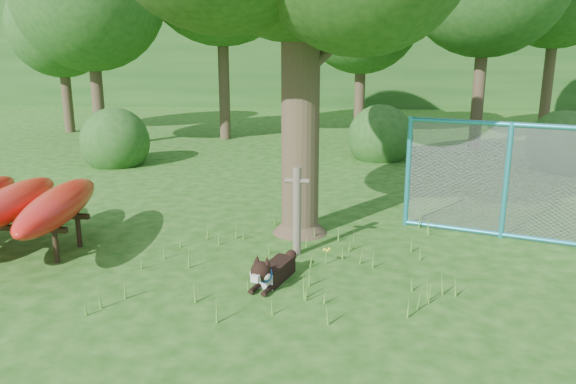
{
  "coord_description": "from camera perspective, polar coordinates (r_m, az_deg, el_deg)",
  "views": [
    {
      "loc": [
        0.97,
        -6.59,
        3.03
      ],
      "look_at": [
        0.2,
        1.2,
        1.0
      ],
      "focal_mm": 35.0,
      "sensor_mm": 36.0,
      "label": 1
    }
  ],
  "objects": [
    {
      "name": "ground",
      "position": [
        7.32,
        -2.52,
        -9.94
      ],
      "size": [
        80.0,
        80.0,
        0.0
      ],
      "primitive_type": "plane",
      "color": "#194B0F",
      "rests_on": "ground"
    },
    {
      "name": "wooden_post",
      "position": [
        8.29,
        0.92,
        -1.72
      ],
      "size": [
        0.37,
        0.13,
        1.34
      ],
      "rotation": [
        0.0,
        0.0,
        -0.09
      ],
      "color": "brown",
      "rests_on": "ground"
    },
    {
      "name": "husky_dog",
      "position": [
        7.42,
        -1.7,
        -8.08
      ],
      "size": [
        0.54,
        1.07,
        0.5
      ],
      "rotation": [
        0.0,
        0.0,
        -0.31
      ],
      "color": "black",
      "rests_on": "ground"
    },
    {
      "name": "fence_section",
      "position": [
        9.61,
        21.28,
        1.05
      ],
      "size": [
        3.09,
        1.18,
        3.17
      ],
      "rotation": [
        0.0,
        0.0,
        -0.35
      ],
      "color": "#27A0B6",
      "rests_on": "ground"
    },
    {
      "name": "wildflower_clump",
      "position": [
        8.08,
        3.91,
        -6.01
      ],
      "size": [
        0.11,
        0.11,
        0.25
      ],
      "rotation": [
        0.0,
        0.0,
        -0.05
      ],
      "color": "#528D2E",
      "rests_on": "ground"
    },
    {
      "name": "bg_tree_c",
      "position": [
        19.62,
        7.54,
        17.57
      ],
      "size": [
        4.0,
        4.0,
        6.12
      ],
      "color": "#3C3021",
      "rests_on": "ground"
    },
    {
      "name": "bg_tree_f",
      "position": [
        21.99,
        -22.14,
        15.35
      ],
      "size": [
        3.6,
        3.6,
        5.55
      ],
      "color": "#3C3021",
      "rests_on": "ground"
    },
    {
      "name": "shrub_left",
      "position": [
        15.6,
        -16.99,
        2.7
      ],
      "size": [
        1.8,
        1.8,
        1.8
      ],
      "primitive_type": "sphere",
      "color": "#1D4C18",
      "rests_on": "ground"
    },
    {
      "name": "shrub_right",
      "position": [
        15.89,
        25.91,
        2.08
      ],
      "size": [
        1.8,
        1.8,
        1.8
      ],
      "primitive_type": "sphere",
      "color": "#1D4C18",
      "rests_on": "ground"
    },
    {
      "name": "shrub_mid",
      "position": [
        15.91,
        9.27,
        3.38
      ],
      "size": [
        1.8,
        1.8,
        1.8
      ],
      "primitive_type": "sphere",
      "color": "#1D4C18",
      "rests_on": "ground"
    },
    {
      "name": "wooded_hillside",
      "position": [
        34.6,
        4.18,
        14.46
      ],
      "size": [
        80.0,
        12.0,
        6.0
      ],
      "primitive_type": "cube",
      "color": "#1D4C18",
      "rests_on": "ground"
    }
  ]
}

